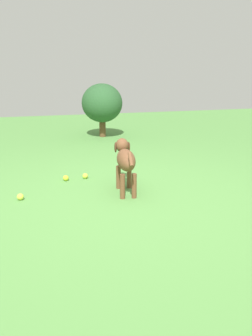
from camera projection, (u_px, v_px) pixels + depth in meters
name	position (u px, v px, depth m)	size (l,w,h in m)	color
ground	(117.00, 202.00, 3.24)	(14.00, 14.00, 0.00)	#548C42
dog	(125.00, 160.00, 3.44)	(0.77, 0.25, 0.53)	brown
tennis_ball_0	(66.00, 178.00, 3.87)	(0.07, 0.07, 0.07)	#C1D32D
tennis_ball_1	(85.00, 176.00, 3.95)	(0.07, 0.07, 0.07)	#C2D139
tennis_ball_2	(20.00, 197.00, 3.29)	(0.07, 0.07, 0.07)	#CEDD41
shrub_near	(102.00, 103.00, 6.34)	(0.85, 0.77, 1.01)	brown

